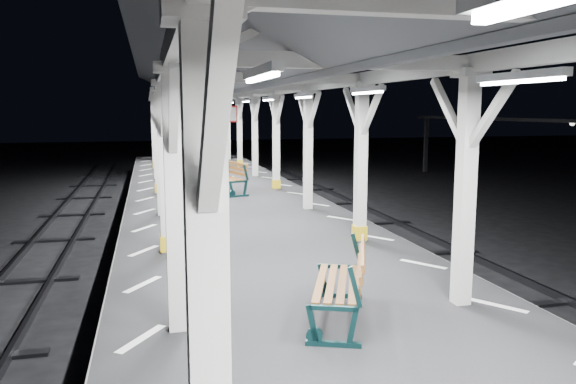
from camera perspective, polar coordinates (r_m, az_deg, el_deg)
name	(u,v)px	position (r m, az deg, el deg)	size (l,w,h in m)	color
ground	(291,330)	(9.96, 0.35, -13.83)	(120.00, 120.00, 0.00)	black
platform	(291,302)	(9.78, 0.36, -11.12)	(6.00, 50.00, 1.00)	black
hazard_stripes_left	(143,284)	(9.35, -14.54, -9.07)	(1.00, 48.00, 0.01)	silver
hazard_stripes_right	(423,264)	(10.48, 13.56, -7.14)	(1.00, 48.00, 0.01)	silver
track_right	(542,302)	(12.10, 24.36, -10.12)	(2.20, 60.00, 0.16)	#2D2D33
canopy	(292,60)	(9.23, 0.41, 13.30)	(5.40, 49.00, 4.65)	beige
bench_mid	(345,281)	(7.51, 5.83, -9.00)	(1.29, 1.95, 0.99)	#0C2A2C
bench_far	(230,177)	(18.70, -5.92, 1.55)	(1.19, 2.02, 1.03)	#0C2A2C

